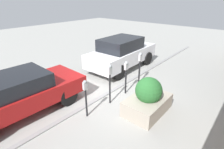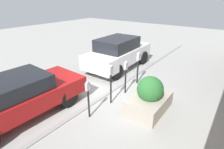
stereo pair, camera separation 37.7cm
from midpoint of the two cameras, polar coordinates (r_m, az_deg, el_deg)
The scene contains 9 objects.
ground_plane at distance 7.18m, azimuth -2.29°, elevation -6.39°, with size 40.00×40.00×0.00m, color #999993.
curb_strip at distance 7.21m, azimuth -2.79°, elevation -6.06°, with size 19.00×0.16×0.04m.
parking_meter_nearest at distance 5.53m, azimuth -9.78°, elevation -6.12°, with size 0.14×0.12×1.32m.
parking_meter_second at distance 6.10m, azimuth -2.16°, elevation -0.82°, with size 0.16×0.14×1.53m.
parking_meter_middle at distance 6.84m, azimuth 2.94°, elevation 1.08°, with size 0.17×0.14×1.38m.
parking_meter_fourth at distance 7.72m, azimuth 7.16°, elevation 3.80°, with size 0.17×0.14×1.47m.
planter_box at distance 6.07m, azimuth 10.34°, elevation -7.47°, with size 1.66×1.07×1.27m.
parked_car_front at distance 6.39m, azimuth -30.43°, elevation -6.34°, with size 4.39×1.90×1.40m.
parked_car_middle at distance 9.50m, azimuth 1.02°, elevation 7.20°, with size 4.34×1.87×1.68m.
Camera 2 is at (-4.89, -3.79, 3.64)m, focal length 28.00 mm.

